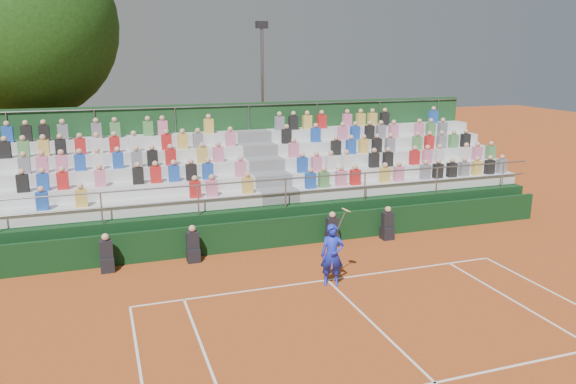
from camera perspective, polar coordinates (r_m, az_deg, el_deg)
name	(u,v)px	position (r m, az deg, el deg)	size (l,w,h in m)	color
ground	(327,280)	(16.37, 4.01, -8.92)	(90.00, 90.00, 0.00)	#AD4B1C
courtside_wall	(291,231)	(19.00, 0.29, -4.01)	(20.00, 0.15, 1.00)	black
line_officials	(262,240)	(18.27, -2.68, -4.85)	(9.78, 0.40, 1.19)	black
grandstand	(264,193)	(21.81, -2.50, -0.05)	(20.00, 5.20, 4.40)	black
tennis_player	(332,255)	(15.76, 4.51, -6.39)	(0.91, 0.63, 2.22)	#1B2BCE
tree_east	(19,25)	(26.06, -25.67, 15.07)	(7.84, 7.84, 11.41)	#3B2715
floodlight_mast	(262,88)	(29.05, -2.61, 10.47)	(0.60, 0.25, 7.91)	gray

